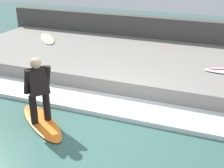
# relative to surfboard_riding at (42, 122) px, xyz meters

# --- Properties ---
(ground_plane) EXTENTS (28.00, 28.00, 0.00)m
(ground_plane) POSITION_rel_surfboard_riding_xyz_m (0.34, -1.25, -0.03)
(ground_plane) COLOR #386056
(concrete_ledge) EXTENTS (4.40, 12.42, 0.49)m
(concrete_ledge) POSITION_rel_surfboard_riding_xyz_m (3.99, -1.25, 0.22)
(concrete_ledge) COLOR gray
(concrete_ledge) RESTS_ON ground_plane
(back_wall) EXTENTS (0.50, 13.04, 1.27)m
(back_wall) POSITION_rel_surfboard_riding_xyz_m (6.44, -1.25, 0.61)
(back_wall) COLOR #474442
(back_wall) RESTS_ON ground_plane
(wave_foam_crest) EXTENTS (1.05, 11.80, 0.11)m
(wave_foam_crest) POSITION_rel_surfboard_riding_xyz_m (1.27, -1.25, 0.03)
(wave_foam_crest) COLOR white
(wave_foam_crest) RESTS_ON ground_plane
(surfboard_riding) EXTENTS (1.59, 1.88, 0.06)m
(surfboard_riding) POSITION_rel_surfboard_riding_xyz_m (0.00, 0.00, 0.00)
(surfboard_riding) COLOR orange
(surfboard_riding) RESTS_ON ground_plane
(surfer_riding) EXTENTS (0.57, 0.58, 1.49)m
(surfer_riding) POSITION_rel_surfboard_riding_xyz_m (0.00, -0.00, 0.86)
(surfer_riding) COLOR black
(surfer_riding) RESTS_ON surfboard_riding
(surfboard_spare) EXTENTS (1.61, 1.47, 0.06)m
(surfboard_spare) POSITION_rel_surfboard_riding_xyz_m (4.67, 2.77, 0.49)
(surfboard_spare) COLOR beige
(surfboard_spare) RESTS_ON concrete_ledge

